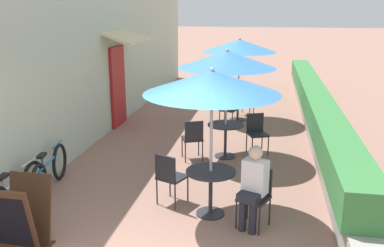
# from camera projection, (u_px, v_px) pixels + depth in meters

# --- Properties ---
(cafe_facade_wall) EXTENTS (0.98, 14.45, 4.20)m
(cafe_facade_wall) POSITION_uv_depth(u_px,v_px,m) (118.00, 45.00, 11.60)
(cafe_facade_wall) COLOR #B2C1AD
(cafe_facade_wall) RESTS_ON ground_plane
(planter_hedge) EXTENTS (0.60, 13.45, 1.01)m
(planter_hedge) POSITION_uv_depth(u_px,v_px,m) (315.00, 108.00, 11.16)
(planter_hedge) COLOR gray
(planter_hedge) RESTS_ON ground_plane
(patio_table_near) EXTENTS (0.76, 0.76, 0.72)m
(patio_table_near) POSITION_uv_depth(u_px,v_px,m) (211.00, 183.00, 6.50)
(patio_table_near) COLOR #28282D
(patio_table_near) RESTS_ON ground_plane
(patio_umbrella_near) EXTENTS (1.99, 1.99, 2.29)m
(patio_umbrella_near) POSITION_uv_depth(u_px,v_px,m) (212.00, 82.00, 6.08)
(patio_umbrella_near) COLOR #B7B7BC
(patio_umbrella_near) RESTS_ON ground_plane
(cafe_chair_near_left) EXTENTS (0.52, 0.52, 0.87)m
(cafe_chair_near_left) POSITION_uv_depth(u_px,v_px,m) (256.00, 192.00, 6.18)
(cafe_chair_near_left) COLOR #232328
(cafe_chair_near_left) RESTS_ON ground_plane
(seated_patron_near_left) EXTENTS (0.45, 0.49, 1.25)m
(seated_patron_near_left) POSITION_uv_depth(u_px,v_px,m) (253.00, 184.00, 6.04)
(seated_patron_near_left) COLOR #23232D
(seated_patron_near_left) RESTS_ON ground_plane
(cafe_chair_near_right) EXTENTS (0.52, 0.52, 0.87)m
(cafe_chair_near_right) POSITION_uv_depth(u_px,v_px,m) (169.00, 175.00, 6.82)
(cafe_chair_near_right) COLOR #232328
(cafe_chair_near_right) RESTS_ON ground_plane
(patio_table_mid) EXTENTS (0.76, 0.76, 0.72)m
(patio_table_mid) POSITION_uv_depth(u_px,v_px,m) (225.00, 133.00, 9.01)
(patio_table_mid) COLOR #28282D
(patio_table_mid) RESTS_ON ground_plane
(patio_umbrella_mid) EXTENTS (1.99, 1.99, 2.29)m
(patio_umbrella_mid) POSITION_uv_depth(u_px,v_px,m) (227.00, 60.00, 8.59)
(patio_umbrella_mid) COLOR #B7B7BC
(patio_umbrella_mid) RESTS_ON ground_plane
(cafe_chair_mid_left) EXTENTS (0.52, 0.52, 0.87)m
(cafe_chair_mid_left) POSITION_uv_depth(u_px,v_px,m) (193.00, 137.00, 8.79)
(cafe_chair_mid_left) COLOR #232328
(cafe_chair_mid_left) RESTS_ON ground_plane
(cafe_chair_mid_right) EXTENTS (0.52, 0.52, 0.87)m
(cafe_chair_mid_right) POSITION_uv_depth(u_px,v_px,m) (257.00, 130.00, 9.22)
(cafe_chair_mid_right) COLOR #232328
(cafe_chair_mid_right) RESTS_ON ground_plane
(patio_table_far) EXTENTS (0.76, 0.76, 0.72)m
(patio_table_far) POSITION_uv_depth(u_px,v_px,m) (238.00, 102.00, 11.92)
(patio_table_far) COLOR #28282D
(patio_table_far) RESTS_ON ground_plane
(patio_umbrella_far) EXTENTS (1.99, 1.99, 2.29)m
(patio_umbrella_far) POSITION_uv_depth(u_px,v_px,m) (240.00, 46.00, 11.50)
(patio_umbrella_far) COLOR #B7B7BC
(patio_umbrella_far) RESTS_ON ground_plane
(cafe_chair_far_left) EXTENTS (0.49, 0.49, 0.87)m
(cafe_chair_far_left) POSITION_uv_depth(u_px,v_px,m) (244.00, 97.00, 12.58)
(cafe_chair_far_left) COLOR #232328
(cafe_chair_far_left) RESTS_ON ground_plane
(cafe_chair_far_right) EXTENTS (0.49, 0.49, 0.87)m
(cafe_chair_far_right) POSITION_uv_depth(u_px,v_px,m) (231.00, 108.00, 11.26)
(cafe_chair_far_right) COLOR #232328
(cafe_chair_far_right) RESTS_ON ground_plane
(coffee_cup_far) EXTENTS (0.07, 0.07, 0.09)m
(coffee_cup_far) POSITION_uv_depth(u_px,v_px,m) (243.00, 94.00, 11.82)
(coffee_cup_far) COLOR #B73D3D
(coffee_cup_far) RESTS_ON patio_table_far
(bicycle_leaning) EXTENTS (0.10, 1.71, 0.78)m
(bicycle_leaning) POSITION_uv_depth(u_px,v_px,m) (16.00, 194.00, 6.50)
(bicycle_leaning) COLOR black
(bicycle_leaning) RESTS_ON ground_plane
(bicycle_second) EXTENTS (0.31, 1.69, 0.77)m
(bicycle_second) POSITION_uv_depth(u_px,v_px,m) (50.00, 171.00, 7.39)
(bicycle_second) COLOR black
(bicycle_second) RESTS_ON ground_plane
(menu_board) EXTENTS (0.64, 0.65, 0.97)m
(menu_board) POSITION_uv_depth(u_px,v_px,m) (21.00, 216.00, 5.56)
(menu_board) COLOR #422819
(menu_board) RESTS_ON ground_plane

